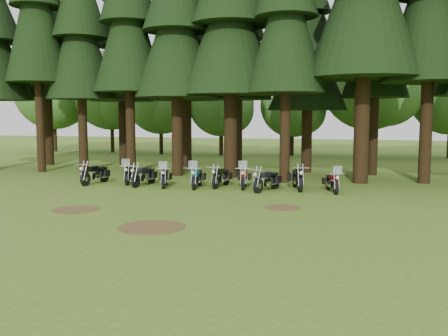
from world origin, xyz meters
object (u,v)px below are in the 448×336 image
Objects in this scene: motorcycle_0 at (95,175)px; motorcycle_4 at (197,178)px; motorcycle_1 at (130,175)px; motorcycle_9 at (332,183)px; motorcycle_5 at (221,178)px; motorcycle_3 at (165,178)px; motorcycle_8 at (297,179)px; motorcycle_6 at (244,178)px; motorcycle_7 at (267,181)px; motorcycle_2 at (144,176)px.

motorcycle_0 is 1.02× the size of motorcycle_4.
motorcycle_9 is at bearing -16.79° from motorcycle_1.
motorcycle_0 is 1.04× the size of motorcycle_5.
motorcycle_3 reaches higher than motorcycle_8.
motorcycle_5 is at bearing 165.57° from motorcycle_6.
motorcycle_7 is at bearing -161.54° from motorcycle_8.
motorcycle_6 is at bearing 168.27° from motorcycle_8.
motorcycle_4 is (2.87, -0.02, 0.01)m from motorcycle_2.
motorcycle_3 is at bearing -160.89° from motorcycle_5.
motorcycle_8 reaches higher than motorcycle_2.
motorcycle_2 is 0.99× the size of motorcycle_6.
motorcycle_0 is 6.69m from motorcycle_5.
motorcycle_6 reaches higher than motorcycle_8.
motorcycle_2 is (1.04, -0.52, 0.01)m from motorcycle_1.
motorcycle_9 reaches higher than motorcycle_0.
motorcycle_6 reaches higher than motorcycle_9.
motorcycle_0 is at bearing 174.27° from motorcycle_6.
motorcycle_5 is at bearing 159.65° from motorcycle_9.
motorcycle_7 is at bearing -39.45° from motorcycle_6.
motorcycle_6 is at bearing -8.05° from motorcycle_3.
motorcycle_6 reaches higher than motorcycle_5.
motorcycle_6 is 2.63m from motorcycle_8.
motorcycle_7 is (3.55, -0.18, -0.00)m from motorcycle_4.
motorcycle_2 is at bearing 171.17° from motorcycle_4.
motorcycle_3 is (1.20, -0.13, -0.01)m from motorcycle_2.
motorcycle_9 reaches higher than motorcycle_8.
motorcycle_9 is at bearing -6.02° from motorcycle_4.
motorcycle_2 is 1.09× the size of motorcycle_9.
motorcycle_7 is at bearing -18.21° from motorcycle_3.
motorcycle_2 is 2.87m from motorcycle_4.
motorcycle_4 is 0.96× the size of motorcycle_8.
motorcycle_4 reaches higher than motorcycle_9.
motorcycle_3 is 6.60m from motorcycle_8.
motorcycle_5 is at bearing -2.36° from motorcycle_3.
motorcycle_5 is (6.65, 0.72, -0.02)m from motorcycle_0.
motorcycle_5 is (4.97, 0.09, 0.00)m from motorcycle_1.
motorcycle_9 reaches higher than motorcycle_2.
motorcycle_6 is (7.84, 0.64, -0.00)m from motorcycle_0.
motorcycle_5 is at bearing 22.00° from motorcycle_4.
motorcycle_1 reaches higher than motorcycle_0.
motorcycle_8 is (1.33, 0.90, 0.03)m from motorcycle_7.
motorcycle_1 is 0.96× the size of motorcycle_2.
motorcycle_0 is at bearing -172.24° from motorcycle_2.
motorcycle_3 reaches higher than motorcycle_5.
motorcycle_7 is (2.49, -0.80, 0.01)m from motorcycle_5.
motorcycle_9 is (2.99, 0.46, -0.03)m from motorcycle_7.
motorcycle_6 reaches higher than motorcycle_1.
motorcycle_2 is 3.98m from motorcycle_5.
motorcycle_2 is at bearing 175.45° from motorcycle_6.
motorcycle_1 is 1.05× the size of motorcycle_9.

